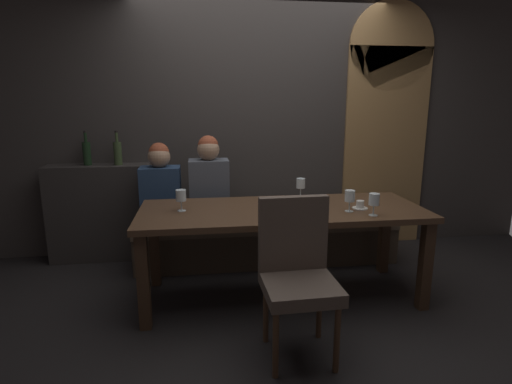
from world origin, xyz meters
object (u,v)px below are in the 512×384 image
(diner_bearded, at_px, (209,182))
(espresso_cup, at_px, (360,205))
(diner_redhead, at_px, (161,186))
(wine_glass_center_back, at_px, (301,184))
(chair_near_side, at_px, (297,267))
(wine_glass_far_right, at_px, (181,197))
(wine_bottle_dark_red, at_px, (87,153))
(wine_bottle_pale_label, at_px, (118,152))
(wine_glass_near_right, at_px, (350,196))
(fork_on_table, at_px, (321,215))
(dessert_plate, at_px, (303,215))
(banquette_bench, at_px, (267,240))
(wine_glass_near_left, at_px, (374,200))
(dining_table, at_px, (282,219))

(diner_bearded, xyz_separation_m, espresso_cup, (1.14, -0.77, -0.06))
(diner_redhead, bearing_deg, wine_glass_center_back, -16.82)
(chair_near_side, bearing_deg, diner_bearded, 109.77)
(chair_near_side, height_order, wine_glass_far_right, chair_near_side)
(wine_glass_center_back, distance_m, espresso_cup, 0.58)
(wine_bottle_dark_red, xyz_separation_m, wine_glass_far_right, (0.93, -1.03, -0.22))
(diner_bearded, bearing_deg, wine_bottle_pale_label, 157.82)
(wine_glass_near_right, bearing_deg, fork_on_table, -162.64)
(diner_redhead, relative_size, wine_glass_center_back, 4.51)
(wine_glass_near_right, height_order, dessert_plate, wine_glass_near_right)
(chair_near_side, relative_size, diner_redhead, 1.33)
(wine_glass_far_right, relative_size, wine_glass_center_back, 1.00)
(wine_bottle_dark_red, distance_m, wine_bottle_pale_label, 0.29)
(banquette_bench, relative_size, wine_glass_near_left, 15.24)
(diner_bearded, distance_m, wine_glass_near_right, 1.33)
(chair_near_side, bearing_deg, wine_bottle_pale_label, 127.94)
(wine_bottle_dark_red, bearing_deg, wine_bottle_pale_label, -5.54)
(chair_near_side, distance_m, wine_glass_far_right, 1.08)
(wine_glass_far_right, bearing_deg, diner_bearded, 71.02)
(wine_glass_near_left, height_order, dessert_plate, wine_glass_near_left)
(diner_redhead, xyz_separation_m, wine_glass_near_left, (1.61, -1.00, 0.06))
(wine_glass_far_right, xyz_separation_m, espresso_cup, (1.37, -0.12, -0.09))
(dining_table, bearing_deg, wine_glass_far_right, 178.38)
(chair_near_side, relative_size, diner_bearded, 1.22)
(banquette_bench, distance_m, diner_redhead, 1.14)
(chair_near_side, xyz_separation_m, wine_bottle_dark_red, (-1.65, 1.77, 0.51))
(wine_bottle_dark_red, relative_size, wine_glass_near_left, 1.99)
(wine_bottle_dark_red, relative_size, wine_bottle_pale_label, 1.00)
(wine_glass_near_right, xyz_separation_m, espresso_cup, (0.11, 0.07, -0.09))
(dining_table, height_order, fork_on_table, fork_on_table)
(banquette_bench, height_order, fork_on_table, fork_on_table)
(banquette_bench, relative_size, diner_redhead, 3.38)
(wine_bottle_pale_label, height_order, dessert_plate, wine_bottle_pale_label)
(diner_bearded, xyz_separation_m, dessert_plate, (0.65, -0.92, -0.08))
(banquette_bench, xyz_separation_m, chair_near_side, (-0.05, -1.42, 0.33))
(diner_bearded, xyz_separation_m, wine_glass_near_right, (1.03, -0.84, 0.03))
(wine_glass_near_left, bearing_deg, banquette_bench, 121.98)
(diner_redhead, xyz_separation_m, wine_glass_far_right, (0.22, -0.69, 0.05))
(wine_bottle_pale_label, distance_m, wine_glass_near_right, 2.24)
(diner_bearded, xyz_separation_m, wine_glass_center_back, (0.78, -0.33, 0.03))
(wine_glass_near_left, distance_m, fork_on_table, 0.40)
(dining_table, xyz_separation_m, espresso_cup, (0.59, -0.10, 0.11))
(wine_glass_far_right, relative_size, dessert_plate, 0.86)
(wine_glass_far_right, bearing_deg, dessert_plate, -17.07)
(banquette_bench, relative_size, wine_glass_far_right, 15.24)
(wine_bottle_pale_label, relative_size, dessert_plate, 1.72)
(wine_glass_far_right, height_order, dessert_plate, wine_glass_far_right)
(wine_glass_near_right, distance_m, dessert_plate, 0.40)
(diner_bearded, distance_m, wine_bottle_pale_label, 0.96)
(wine_bottle_pale_label, distance_m, wine_glass_center_back, 1.79)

